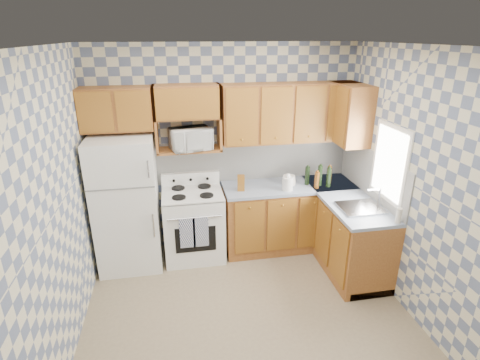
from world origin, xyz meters
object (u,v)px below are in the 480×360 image
object	(u,v)px
refrigerator	(127,203)
stove_body	(194,225)
microwave	(191,139)
electric_kettle	(288,184)

from	to	relation	value
refrigerator	stove_body	xyz separation A→B (m)	(0.80, 0.03, -0.39)
stove_body	microwave	distance (m)	1.14
microwave	refrigerator	bearing A→B (deg)	173.73
electric_kettle	refrigerator	bearing A→B (deg)	176.45
refrigerator	stove_body	world-z (taller)	refrigerator
stove_body	refrigerator	bearing A→B (deg)	-178.22
refrigerator	microwave	world-z (taller)	microwave
electric_kettle	microwave	bearing A→B (deg)	167.82
refrigerator	electric_kettle	bearing A→B (deg)	-3.55
stove_body	microwave	xyz separation A→B (m)	(0.02, 0.11, 1.13)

